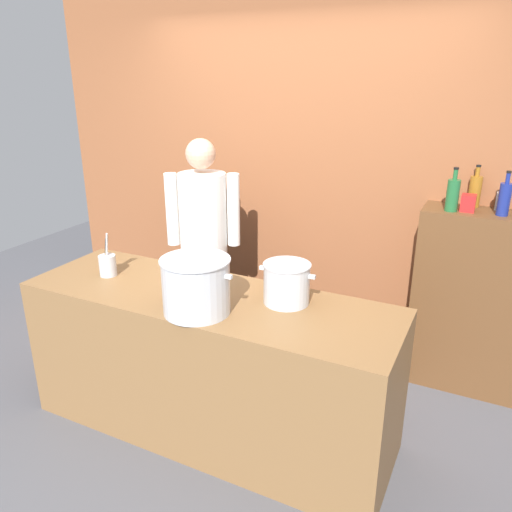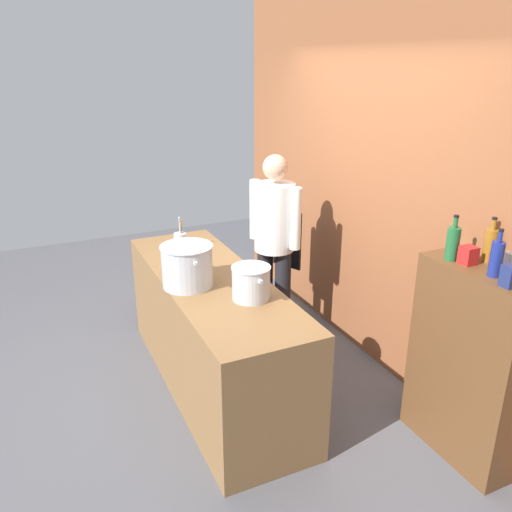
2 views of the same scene
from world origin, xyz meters
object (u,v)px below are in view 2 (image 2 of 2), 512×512
(wine_bottle_green, at_px, (453,243))
(spice_tin_navy, at_px, (510,276))
(stockpot_large, at_px, (187,266))
(wine_bottle_amber, at_px, (490,245))
(wine_bottle_cobalt, at_px, (496,258))
(stockpot_small, at_px, (251,283))
(utensil_crock, at_px, (180,240))
(spice_tin_red, at_px, (468,255))
(chef, at_px, (275,236))

(wine_bottle_green, xyz_separation_m, spice_tin_navy, (0.43, -0.02, -0.05))
(stockpot_large, xyz_separation_m, wine_bottle_amber, (1.19, 1.49, 0.31))
(wine_bottle_cobalt, bearing_deg, wine_bottle_green, -174.26)
(wine_bottle_green, relative_size, spice_tin_navy, 2.27)
(stockpot_small, height_order, wine_bottle_cobalt, wine_bottle_cobalt)
(utensil_crock, bearing_deg, stockpot_small, 6.69)
(wine_bottle_cobalt, height_order, spice_tin_red, wine_bottle_cobalt)
(stockpot_large, xyz_separation_m, wine_bottle_green, (1.07, 1.31, 0.32))
(chef, height_order, stockpot_small, chef)
(stockpot_large, xyz_separation_m, utensil_crock, (-0.76, 0.18, -0.08))
(stockpot_large, distance_m, wine_bottle_amber, 1.93)
(wine_bottle_amber, bearing_deg, chef, -162.79)
(wine_bottle_amber, bearing_deg, stockpot_small, -124.50)
(wine_bottle_green, xyz_separation_m, spice_tin_red, (0.09, 0.04, -0.05))
(utensil_crock, relative_size, wine_bottle_cobalt, 1.02)
(spice_tin_navy, bearing_deg, spice_tin_red, 170.70)
(wine_bottle_cobalt, xyz_separation_m, wine_bottle_green, (-0.29, -0.03, 0.00))
(utensil_crock, height_order, wine_bottle_green, wine_bottle_green)
(stockpot_small, xyz_separation_m, spice_tin_navy, (1.12, 0.98, 0.31))
(utensil_crock, relative_size, wine_bottle_green, 1.01)
(wine_bottle_amber, bearing_deg, wine_bottle_cobalt, -40.06)
(spice_tin_red, distance_m, spice_tin_navy, 0.34)
(spice_tin_red, bearing_deg, spice_tin_navy, -9.30)
(stockpot_small, relative_size, utensil_crock, 1.16)
(wine_bottle_cobalt, height_order, wine_bottle_amber, wine_bottle_cobalt)
(stockpot_large, relative_size, utensil_crock, 1.52)
(chef, xyz_separation_m, stockpot_small, (0.93, -0.64, 0.05))
(chef, bearing_deg, utensil_crock, 50.06)
(wine_bottle_green, height_order, spice_tin_navy, wine_bottle_green)
(chef, bearing_deg, spice_tin_navy, 164.80)
(stockpot_small, distance_m, wine_bottle_green, 1.27)
(stockpot_small, bearing_deg, wine_bottle_amber, 55.50)
(stockpot_large, height_order, wine_bottle_amber, wine_bottle_amber)
(wine_bottle_amber, relative_size, spice_tin_navy, 2.24)
(stockpot_small, xyz_separation_m, wine_bottle_amber, (0.81, 1.18, 0.35))
(wine_bottle_amber, bearing_deg, spice_tin_navy, -32.12)
(spice_tin_red, bearing_deg, stockpot_large, -130.77)
(utensil_crock, xyz_separation_m, wine_bottle_cobalt, (2.13, 1.16, 0.39))
(chef, relative_size, utensil_crock, 5.96)
(wine_bottle_cobalt, relative_size, spice_tin_red, 2.55)
(chef, xyz_separation_m, spice_tin_red, (1.72, 0.40, 0.35))
(wine_bottle_green, bearing_deg, spice_tin_navy, -2.46)
(stockpot_large, xyz_separation_m, wine_bottle_cobalt, (1.36, 1.34, 0.31))
(utensil_crock, height_order, spice_tin_navy, spice_tin_navy)
(wine_bottle_amber, xyz_separation_m, spice_tin_navy, (0.31, -0.20, -0.04))
(chef, distance_m, stockpot_small, 1.13)
(chef, bearing_deg, stockpot_large, 95.41)
(wine_bottle_green, distance_m, wine_bottle_amber, 0.21)
(spice_tin_red, xyz_separation_m, spice_tin_navy, (0.34, -0.05, 0.01))
(wine_bottle_green, distance_m, spice_tin_navy, 0.43)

